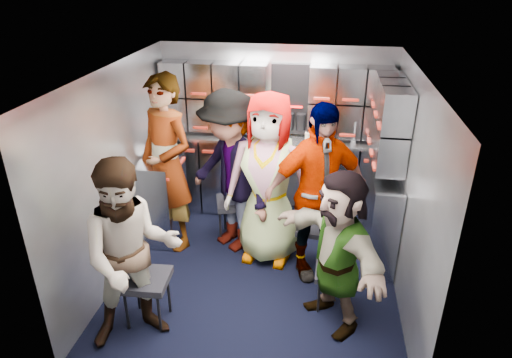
# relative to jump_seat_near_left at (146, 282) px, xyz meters

# --- Properties ---
(floor) EXTENTS (3.00, 3.00, 0.00)m
(floor) POSITION_rel_jump_seat_near_left_xyz_m (0.86, 0.85, -0.43)
(floor) COLOR black
(floor) RESTS_ON ground
(wall_back) EXTENTS (2.80, 0.04, 2.10)m
(wall_back) POSITION_rel_jump_seat_near_left_xyz_m (0.86, 2.35, 0.62)
(wall_back) COLOR #90959E
(wall_back) RESTS_ON ground
(wall_left) EXTENTS (0.04, 3.00, 2.10)m
(wall_left) POSITION_rel_jump_seat_near_left_xyz_m (-0.54, 0.85, 0.62)
(wall_left) COLOR #90959E
(wall_left) RESTS_ON ground
(wall_right) EXTENTS (0.04, 3.00, 2.10)m
(wall_right) POSITION_rel_jump_seat_near_left_xyz_m (2.26, 0.85, 0.62)
(wall_right) COLOR #90959E
(wall_right) RESTS_ON ground
(ceiling) EXTENTS (2.80, 3.00, 0.02)m
(ceiling) POSITION_rel_jump_seat_near_left_xyz_m (0.86, 0.85, 1.67)
(ceiling) COLOR silver
(ceiling) RESTS_ON wall_back
(cart_bank_back) EXTENTS (2.68, 0.38, 0.99)m
(cart_bank_back) POSITION_rel_jump_seat_near_left_xyz_m (0.86, 2.14, 0.07)
(cart_bank_back) COLOR #9BA1AB
(cart_bank_back) RESTS_ON ground
(cart_bank_left) EXTENTS (0.38, 0.76, 0.99)m
(cart_bank_left) POSITION_rel_jump_seat_near_left_xyz_m (-0.33, 1.41, 0.07)
(cart_bank_left) COLOR #9BA1AB
(cart_bank_left) RESTS_ON ground
(counter) EXTENTS (2.68, 0.42, 0.03)m
(counter) POSITION_rel_jump_seat_near_left_xyz_m (0.86, 2.14, 0.59)
(counter) COLOR silver
(counter) RESTS_ON cart_bank_back
(locker_bank_back) EXTENTS (2.68, 0.28, 0.82)m
(locker_bank_back) POSITION_rel_jump_seat_near_left_xyz_m (0.86, 2.20, 1.06)
(locker_bank_back) COLOR #9BA1AB
(locker_bank_back) RESTS_ON wall_back
(locker_bank_right) EXTENTS (0.28, 1.00, 0.82)m
(locker_bank_right) POSITION_rel_jump_seat_near_left_xyz_m (2.11, 1.55, 1.06)
(locker_bank_right) COLOR #9BA1AB
(locker_bank_right) RESTS_ON wall_right
(right_cabinet) EXTENTS (0.28, 1.20, 1.00)m
(right_cabinet) POSITION_rel_jump_seat_near_left_xyz_m (2.11, 1.45, 0.07)
(right_cabinet) COLOR #9BA1AB
(right_cabinet) RESTS_ON ground
(coffee_niche) EXTENTS (0.46, 0.16, 0.84)m
(coffee_niche) POSITION_rel_jump_seat_near_left_xyz_m (1.04, 2.26, 1.04)
(coffee_niche) COLOR black
(coffee_niche) RESTS_ON wall_back
(red_latch_strip) EXTENTS (2.60, 0.02, 0.03)m
(red_latch_strip) POSITION_rel_jump_seat_near_left_xyz_m (0.86, 1.94, 0.45)
(red_latch_strip) COLOR maroon
(red_latch_strip) RESTS_ON cart_bank_back
(jump_seat_near_left) EXTENTS (0.42, 0.40, 0.48)m
(jump_seat_near_left) POSITION_rel_jump_seat_near_left_xyz_m (0.00, 0.00, 0.00)
(jump_seat_near_left) COLOR black
(jump_seat_near_left) RESTS_ON ground
(jump_seat_mid_left) EXTENTS (0.49, 0.48, 0.48)m
(jump_seat_mid_left) POSITION_rel_jump_seat_near_left_xyz_m (0.50, 1.51, -0.00)
(jump_seat_mid_left) COLOR black
(jump_seat_mid_left) RESTS_ON ground
(jump_seat_center) EXTENTS (0.47, 0.45, 0.47)m
(jump_seat_center) POSITION_rel_jump_seat_near_left_xyz_m (0.93, 1.35, -0.01)
(jump_seat_center) COLOR black
(jump_seat_center) RESTS_ON ground
(jump_seat_mid_right) EXTENTS (0.40, 0.38, 0.43)m
(jump_seat_mid_right) POSITION_rel_jump_seat_near_left_xyz_m (1.43, 1.15, -0.05)
(jump_seat_mid_right) COLOR black
(jump_seat_mid_right) RESTS_ON ground
(jump_seat_near_right) EXTENTS (0.35, 0.33, 0.41)m
(jump_seat_near_right) POSITION_rel_jump_seat_near_left_xyz_m (1.64, 0.44, -0.07)
(jump_seat_near_right) COLOR black
(jump_seat_near_right) RESTS_ON ground
(attendant_standing) EXTENTS (0.86, 0.77, 1.97)m
(attendant_standing) POSITION_rel_jump_seat_near_left_xyz_m (-0.19, 1.27, 0.56)
(attendant_standing) COLOR black
(attendant_standing) RESTS_ON ground
(attendant_arc_a) EXTENTS (1.01, 0.93, 1.67)m
(attendant_arc_a) POSITION_rel_jump_seat_near_left_xyz_m (0.00, -0.18, 0.41)
(attendant_arc_a) COLOR black
(attendant_arc_a) RESTS_ON ground
(attendant_arc_b) EXTENTS (1.33, 1.26, 1.81)m
(attendant_arc_b) POSITION_rel_jump_seat_near_left_xyz_m (0.50, 1.33, 0.48)
(attendant_arc_b) COLOR black
(attendant_arc_b) RESTS_ON ground
(attendant_arc_c) EXTENTS (0.98, 0.71, 1.85)m
(attendant_arc_c) POSITION_rel_jump_seat_near_left_xyz_m (0.93, 1.17, 0.50)
(attendant_arc_c) COLOR black
(attendant_arc_c) RESTS_ON ground
(attendant_arc_d) EXTENTS (1.16, 0.84, 1.83)m
(attendant_arc_d) POSITION_rel_jump_seat_near_left_xyz_m (1.43, 0.97, 0.49)
(attendant_arc_d) COLOR black
(attendant_arc_d) RESTS_ON ground
(attendant_arc_e) EXTENTS (1.18, 1.36, 1.48)m
(attendant_arc_e) POSITION_rel_jump_seat_near_left_xyz_m (1.64, 0.26, 0.32)
(attendant_arc_e) COLOR black
(attendant_arc_e) RESTS_ON ground
(bottle_left) EXTENTS (0.06, 0.06, 0.28)m
(bottle_left) POSITION_rel_jump_seat_near_left_xyz_m (0.44, 2.09, 0.74)
(bottle_left) COLOR white
(bottle_left) RESTS_ON counter
(bottle_mid) EXTENTS (0.06, 0.06, 0.27)m
(bottle_mid) POSITION_rel_jump_seat_near_left_xyz_m (0.64, 2.09, 0.74)
(bottle_mid) COLOR white
(bottle_mid) RESTS_ON counter
(bottle_right) EXTENTS (0.06, 0.06, 0.28)m
(bottle_right) POSITION_rel_jump_seat_near_left_xyz_m (1.81, 2.09, 0.74)
(bottle_right) COLOR white
(bottle_right) RESTS_ON counter
(cup_left) EXTENTS (0.09, 0.09, 0.10)m
(cup_left) POSITION_rel_jump_seat_near_left_xyz_m (0.61, 2.08, 0.66)
(cup_left) COLOR #CAB58E
(cup_left) RESTS_ON counter
(cup_right) EXTENTS (0.07, 0.07, 0.11)m
(cup_right) POSITION_rel_jump_seat_near_left_xyz_m (1.28, 2.08, 0.66)
(cup_right) COLOR #CAB58E
(cup_right) RESTS_ON counter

